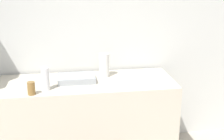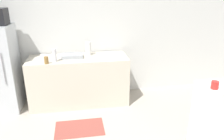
{
  "view_description": "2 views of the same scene",
  "coord_description": "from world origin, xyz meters",
  "px_view_note": "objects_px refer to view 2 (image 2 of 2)",
  "views": [
    {
      "loc": [
        -0.16,
        -0.21,
        2.02
      ],
      "look_at": [
        0.23,
        2.29,
        1.21
      ],
      "focal_mm": 50.0,
      "sensor_mm": 36.0,
      "label": 1
    },
    {
      "loc": [
        0.02,
        -1.08,
        2.09
      ],
      "look_at": [
        0.55,
        2.07,
        0.92
      ],
      "focal_mm": 35.0,
      "sensor_mm": 36.0,
      "label": 2
    }
  ],
  "objects_px": {
    "paper_towel_roll": "(88,49)",
    "refrigerator": "(0,69)",
    "bottle_tall": "(54,55)",
    "bottle_short": "(46,60)",
    "jar": "(215,85)"
  },
  "relations": [
    {
      "from": "bottle_tall",
      "to": "bottle_short",
      "type": "bearing_deg",
      "value": -142.57
    },
    {
      "from": "refrigerator",
      "to": "paper_towel_roll",
      "type": "relative_size",
      "value": 6.0
    },
    {
      "from": "refrigerator",
      "to": "bottle_short",
      "type": "height_order",
      "value": "refrigerator"
    },
    {
      "from": "refrigerator",
      "to": "bottle_tall",
      "type": "distance_m",
      "value": 1.02
    },
    {
      "from": "refrigerator",
      "to": "paper_towel_roll",
      "type": "distance_m",
      "value": 1.61
    },
    {
      "from": "jar",
      "to": "refrigerator",
      "type": "bearing_deg",
      "value": 143.99
    },
    {
      "from": "bottle_short",
      "to": "paper_towel_roll",
      "type": "relative_size",
      "value": 0.48
    },
    {
      "from": "bottle_short",
      "to": "jar",
      "type": "distance_m",
      "value": 2.61
    },
    {
      "from": "refrigerator",
      "to": "jar",
      "type": "relative_size",
      "value": 18.16
    },
    {
      "from": "bottle_tall",
      "to": "paper_towel_roll",
      "type": "relative_size",
      "value": 0.88
    },
    {
      "from": "bottle_tall",
      "to": "paper_towel_roll",
      "type": "height_order",
      "value": "paper_towel_roll"
    },
    {
      "from": "paper_towel_roll",
      "to": "refrigerator",
      "type": "bearing_deg",
      "value": -175.05
    },
    {
      "from": "jar",
      "to": "paper_towel_roll",
      "type": "height_order",
      "value": "jar"
    },
    {
      "from": "refrigerator",
      "to": "bottle_short",
      "type": "distance_m",
      "value": 0.91
    },
    {
      "from": "bottle_short",
      "to": "jar",
      "type": "height_order",
      "value": "jar"
    }
  ]
}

